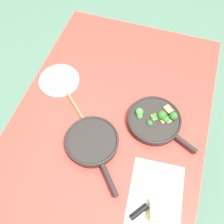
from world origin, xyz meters
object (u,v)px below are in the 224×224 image
(skillet_broccoli, at_px, (155,120))
(grater_knife, at_px, (147,205))
(skillet_eggs, at_px, (92,142))
(wooden_spoon, at_px, (84,120))
(cheese_block, at_px, (156,211))
(dinner_plate_stack, at_px, (59,80))

(skillet_broccoli, relative_size, grater_knife, 1.66)
(skillet_eggs, relative_size, wooden_spoon, 1.20)
(skillet_broccoli, xyz_separation_m, skillet_eggs, (-0.20, 0.25, -0.00))
(skillet_broccoli, bearing_deg, grater_knife, -56.82)
(wooden_spoon, xyz_separation_m, cheese_block, (-0.31, -0.43, 0.02))
(skillet_broccoli, xyz_separation_m, dinner_plate_stack, (0.09, 0.56, -0.01))
(skillet_eggs, xyz_separation_m, dinner_plate_stack, (0.29, 0.30, -0.01))
(skillet_eggs, xyz_separation_m, cheese_block, (-0.21, -0.35, 0.00))
(skillet_broccoli, height_order, wooden_spoon, skillet_broccoli)
(skillet_eggs, relative_size, dinner_plate_stack, 1.55)
(skillet_eggs, bearing_deg, dinner_plate_stack, -176.22)
(skillet_eggs, height_order, dinner_plate_stack, skillet_eggs)
(skillet_broccoli, xyz_separation_m, grater_knife, (-0.39, -0.06, -0.02))
(grater_knife, height_order, cheese_block, cheese_block)
(skillet_broccoli, bearing_deg, dinner_plate_stack, -164.49)
(wooden_spoon, bearing_deg, skillet_broccoli, 57.81)
(cheese_block, bearing_deg, dinner_plate_stack, 52.51)
(wooden_spoon, distance_m, dinner_plate_stack, 0.29)
(skillet_broccoli, xyz_separation_m, wooden_spoon, (-0.10, 0.34, -0.02))
(skillet_eggs, bearing_deg, skillet_broccoli, 86.76)
(skillet_broccoli, distance_m, skillet_eggs, 0.33)
(grater_knife, bearing_deg, wooden_spoon, 89.40)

